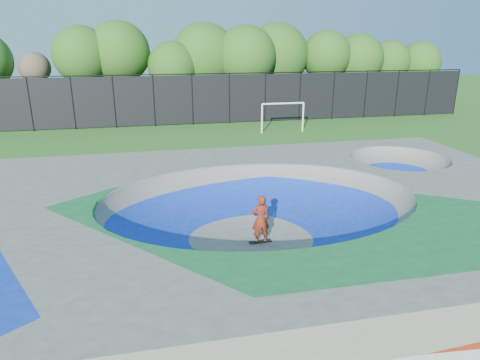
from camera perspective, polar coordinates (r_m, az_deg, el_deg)
The scene contains 7 objects.
ground at distance 15.25m, azimuth 2.51°, elevation -7.40°, with size 120.00×120.00×0.00m, color #29601A.
skate_deck at distance 14.94m, azimuth 2.55°, elevation -4.81°, with size 22.00×14.00×1.50m, color gray.
skater at distance 14.39m, azimuth 2.75°, elevation -5.28°, with size 0.63×0.41×1.72m, color red.
skateboard at distance 14.75m, azimuth 2.70°, elevation -8.24°, with size 0.78×0.22×0.05m, color black.
soccer_goal at distance 32.00m, azimuth 5.74°, elevation 9.05°, with size 3.29×0.12×2.18m.
fence at distance 34.76m, azimuth -6.37°, elevation 10.74°, with size 48.09×0.09×4.04m.
treeline at distance 39.64m, azimuth -9.47°, elevation 15.80°, with size 52.24×7.77×8.27m.
Camera 1 is at (-3.56, -13.28, 6.62)m, focal length 32.00 mm.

